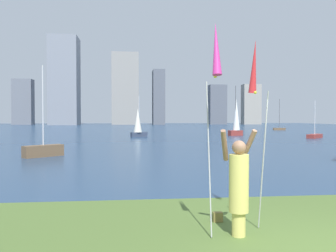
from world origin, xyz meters
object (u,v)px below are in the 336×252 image
sailboat_4 (236,118)px  bag (218,217)px  kite_flag_left (216,56)px  kite_flag_right (254,72)px  sailboat_1 (43,150)px  sailboat_3 (279,129)px  person (239,184)px  sailboat_0 (315,136)px  sailboat_2 (138,123)px

sailboat_4 → bag: bearing=-107.8°
kite_flag_left → bag: 3.34m
kite_flag_right → sailboat_1: (-7.36, 12.66, -2.71)m
bag → sailboat_3: size_ratio=0.04×
sailboat_1 → sailboat_4: (17.11, 20.10, 1.66)m
kite_flag_right → sailboat_4: sailboat_4 is taller
person → sailboat_4: 34.96m
sailboat_0 → bag: bearing=-122.4°
person → kite_flag_right: 2.29m
sailboat_2 → sailboat_3: size_ratio=0.86×
kite_flag_left → sailboat_4: size_ratio=0.64×
sailboat_0 → sailboat_2: 18.78m
sailboat_3 → sailboat_4: sailboat_4 is taller
person → kite_flag_right: bearing=36.3°
sailboat_1 → sailboat_4: 26.45m
bag → sailboat_0: bearing=57.6°
kite_flag_right → sailboat_1: sailboat_1 is taller
kite_flag_right → bag: 3.08m
kite_flag_left → sailboat_2: 31.86m
sailboat_1 → sailboat_2: bearing=73.3°
kite_flag_left → sailboat_3: (23.35, 50.03, -2.93)m
kite_flag_right → sailboat_2: (-1.90, 30.81, -1.56)m
person → bag: 1.23m
kite_flag_left → sailboat_4: 35.45m
kite_flag_right → sailboat_3: sailboat_3 is taller
person → kite_flag_right: kite_flag_right is taller
sailboat_0 → sailboat_4: size_ratio=0.66×
kite_flag_left → kite_flag_right: (1.04, 0.99, -0.11)m
kite_flag_left → sailboat_1: 15.30m
sailboat_1 → sailboat_2: sailboat_1 is taller
kite_flag_right → bag: bearing=162.5°
bag → sailboat_1: bearing=118.2°
sailboat_1 → person: bearing=-62.8°
kite_flag_right → sailboat_0: 32.00m
sailboat_2 → sailboat_4: sailboat_4 is taller
kite_flag_left → sailboat_0: sailboat_0 is taller
person → kite_flag_right: size_ratio=0.53×
bag → sailboat_0: 32.05m
kite_flag_right → sailboat_0: size_ratio=0.95×
sailboat_1 → sailboat_0: bearing=31.5°
person → sailboat_4: (10.27, 33.41, 1.07)m
bag → sailboat_2: size_ratio=0.04×
kite_flag_right → sailboat_0: sailboat_0 is taller
sailboat_0 → sailboat_3: bearing=75.1°
kite_flag_right → sailboat_4: 34.19m
kite_flag_left → sailboat_3: size_ratio=0.72×
sailboat_2 → sailboat_3: 30.33m
person → sailboat_1: bearing=102.2°
kite_flag_left → sailboat_0: bearing=58.2°
sailboat_1 → sailboat_2: (5.46, 18.16, 1.15)m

